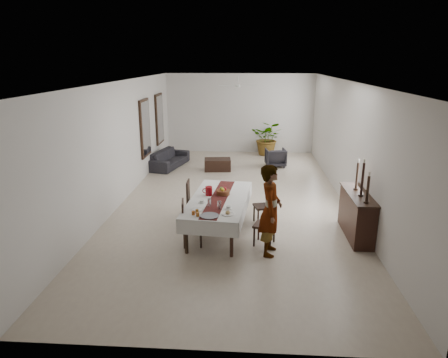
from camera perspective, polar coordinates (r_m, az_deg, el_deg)
floor at (r=11.08m, az=1.32°, el=-2.97°), size 6.00×12.00×0.00m
ceiling at (r=10.44m, az=1.44°, el=13.80°), size 6.00×12.00×0.02m
wall_back at (r=16.56m, az=2.27°, el=9.32°), size 6.00×0.02×3.20m
wall_front at (r=4.92m, az=-1.63°, el=-8.93°), size 6.00×0.02×3.20m
wall_left at (r=11.17m, az=-14.25°, el=5.21°), size 0.02×12.00×3.20m
wall_right at (r=10.94m, az=17.33°, el=4.73°), size 0.02×12.00×3.20m
dining_table_top at (r=8.85m, az=-0.73°, el=-2.97°), size 1.26×2.56×0.05m
table_leg_fl at (r=8.02m, az=-5.41°, el=-8.19°), size 0.08×0.08×0.72m
table_leg_fr at (r=7.86m, az=1.09°, el=-8.67°), size 0.08×0.08×0.72m
table_leg_bl at (r=10.15m, az=-2.12°, el=-2.68°), size 0.08×0.08×0.72m
table_leg_br at (r=10.02m, az=2.99°, el=-2.95°), size 0.08×0.08×0.72m
tablecloth_top at (r=8.84m, az=-0.73°, el=-2.78°), size 1.46×2.77×0.01m
tablecloth_drape_left at (r=9.01m, az=-4.52°, el=-3.47°), size 0.26×2.65×0.31m
tablecloth_drape_right at (r=8.82m, az=3.15°, el=-3.90°), size 0.26×2.65×0.31m
tablecloth_drape_near at (r=7.69m, az=-2.44°, el=-7.10°), size 1.21×0.12×0.31m
tablecloth_drape_far at (r=10.13m, az=0.55°, el=-1.11°), size 1.21×0.12×0.31m
table_runner at (r=8.84m, az=-0.73°, el=-2.73°), size 0.60×2.60×0.00m
red_pitcher at (r=9.00m, az=-2.19°, el=-1.71°), size 0.17×0.17×0.21m
pitcher_handle at (r=9.01m, az=-2.74°, el=-1.68°), size 0.13×0.03×0.12m
wine_glass_near at (r=8.17m, az=-0.69°, el=-3.76°), size 0.07×0.07×0.18m
wine_glass_mid at (r=8.30m, az=-2.11°, el=-3.42°), size 0.07×0.07×0.18m
teacup_right at (r=8.21m, az=0.66°, el=-4.08°), size 0.09×0.09×0.06m
saucer_right at (r=8.22m, az=0.66°, el=-4.24°), size 0.15×0.15×0.01m
teacup_left at (r=8.55m, az=-3.20°, el=-3.23°), size 0.09×0.09×0.06m
saucer_left at (r=8.56m, az=-3.20°, el=-3.39°), size 0.15×0.15×0.01m
plate_near_right at (r=7.93m, az=0.55°, el=-5.03°), size 0.25×0.25×0.02m
bread_near_right at (r=7.92m, az=0.55°, el=-4.84°), size 0.09×0.09×0.09m
plate_near_left at (r=8.18m, az=-3.81°, el=-4.36°), size 0.25×0.25×0.02m
plate_far_left at (r=9.42m, az=-2.12°, el=-1.46°), size 0.25×0.25×0.02m
serving_tray at (r=7.84m, az=-2.10°, el=-5.28°), size 0.37×0.37×0.02m
jam_jar_a at (r=7.85m, az=-3.78°, el=-5.06°), size 0.07×0.07×0.08m
jam_jar_b at (r=7.92m, az=-4.41°, el=-4.85°), size 0.07×0.07×0.08m
jam_jar_c at (r=8.01m, az=-3.88°, el=-4.61°), size 0.07×0.07×0.08m
fruit_basket at (r=9.05m, az=-0.13°, el=-1.92°), size 0.31×0.31×0.10m
fruit_red at (r=9.05m, az=0.08°, el=-1.42°), size 0.09×0.09×0.09m
fruit_green at (r=9.07m, az=-0.36°, el=-1.38°), size 0.08×0.08×0.08m
fruit_yellow at (r=8.98m, az=-0.19°, el=-1.55°), size 0.09×0.09×0.09m
chair_right_near_seat at (r=8.37m, az=5.81°, el=-6.55°), size 0.52×0.52×0.05m
chair_right_near_leg_fl at (r=8.28m, az=6.62°, el=-8.60°), size 0.05×0.05×0.41m
chair_right_near_leg_fr at (r=8.58m, az=7.17°, el=-7.68°), size 0.05×0.05×0.41m
chair_right_near_leg_bl at (r=8.36m, az=4.33°, el=-8.28°), size 0.05×0.05×0.41m
chair_right_near_leg_br at (r=8.66m, az=4.96°, el=-7.38°), size 0.05×0.05×0.41m
chair_right_near_back at (r=8.23m, az=7.15°, el=-4.90°), size 0.15×0.41×0.53m
chair_right_far_seat at (r=9.42m, az=5.61°, el=-3.91°), size 0.50×0.50×0.05m
chair_right_far_leg_fl at (r=9.40m, az=6.85°, el=-5.46°), size 0.05×0.05×0.40m
chair_right_far_leg_fr at (r=9.69m, az=6.22°, el=-4.74°), size 0.05×0.05×0.40m
chair_right_far_leg_bl at (r=9.30m, az=4.90°, el=-5.64°), size 0.05×0.05×0.40m
chair_right_far_leg_br at (r=9.60m, az=4.32°, el=-4.91°), size 0.05×0.05×0.40m
chair_right_far_back at (r=9.38m, az=6.73°, el=-2.24°), size 0.15×0.40×0.52m
chair_left_near_seat at (r=8.34m, az=-4.54°, el=-6.64°), size 0.47×0.47×0.05m
chair_left_near_leg_fl at (r=8.59m, az=-5.64°, el=-7.61°), size 0.05×0.05×0.41m
chair_left_near_leg_fr at (r=8.28m, az=-5.68°, el=-8.57°), size 0.05×0.05×0.41m
chair_left_near_leg_bl at (r=8.59m, az=-3.37°, el=-7.56°), size 0.05×0.05×0.41m
chair_left_near_leg_br at (r=8.28m, az=-3.32°, el=-8.52°), size 0.05×0.05×0.41m
chair_left_near_back at (r=8.24m, az=-5.89°, el=-4.87°), size 0.10×0.41×0.52m
chair_left_far_seat at (r=9.58m, az=-3.99°, el=-3.44°), size 0.43×0.43×0.05m
chair_left_far_leg_fl at (r=9.84m, az=-4.85°, el=-4.34°), size 0.04×0.04×0.41m
chair_left_far_leg_fr at (r=9.52m, az=-5.10°, el=-5.08°), size 0.04×0.04×0.41m
chair_left_far_leg_bl at (r=9.80m, az=-2.86°, el=-4.38°), size 0.04×0.04×0.41m
chair_left_far_leg_br at (r=9.49m, az=-3.04°, el=-5.12°), size 0.04×0.04×0.41m
chair_left_far_back at (r=9.51m, az=-5.16°, el=-1.81°), size 0.05×0.42×0.53m
woman at (r=7.83m, az=6.66°, el=-4.46°), size 0.51×0.71×1.83m
sideboard_body at (r=9.17m, az=18.41°, el=-4.97°), size 0.42×1.58×0.95m
sideboard_top at (r=9.01m, az=18.69°, el=-2.07°), size 0.46×1.64×0.03m
candlestick_near_base at (r=8.47m, az=19.67°, el=-3.12°), size 0.11×0.11×0.03m
candlestick_near_shaft at (r=8.39m, az=19.86°, el=-1.33°), size 0.05×0.05×0.53m
candlestick_near_candle at (r=8.30m, az=20.06°, el=0.68°), size 0.04×0.04×0.08m
candlestick_mid_base at (r=8.86m, az=18.96°, el=-2.21°), size 0.11×0.11×0.03m
candlestick_mid_shaft at (r=8.75m, az=19.18°, el=0.02°), size 0.05×0.05×0.69m
candlestick_mid_candle at (r=8.66m, az=19.42°, el=2.46°), size 0.04×0.04×0.08m
candlestick_far_base at (r=9.24m, az=18.31°, el=-1.36°), size 0.11×0.11×0.03m
candlestick_far_shaft at (r=9.16m, az=18.48°, el=0.46°), size 0.05×0.05×0.58m
candlestick_far_candle at (r=9.08m, az=18.68°, el=2.47°), size 0.04×0.04×0.08m
sofa at (r=14.55m, az=-7.85°, el=2.91°), size 1.24×2.15×0.59m
armchair at (r=14.57m, az=7.38°, el=3.06°), size 0.78×0.80×0.65m
coffee_table at (r=13.97m, az=-0.92°, el=2.08°), size 0.96×0.69×0.40m
potted_plant at (r=16.24m, az=6.30°, el=5.84°), size 1.50×1.39×1.38m
mirror_frame_near at (r=13.24m, az=-11.22°, el=7.14°), size 0.06×1.05×1.85m
mirror_glass_near at (r=13.23m, az=-11.07°, el=7.14°), size 0.01×0.90×1.70m
mirror_frame_far at (r=15.25m, az=-9.22°, el=8.48°), size 0.06×1.05×1.85m
mirror_glass_far at (r=15.25m, az=-9.09°, el=8.48°), size 0.01×0.90×1.70m
fan_rod at (r=13.44m, az=1.98°, el=14.02°), size 0.04×0.04×0.20m
fan_hub at (r=13.45m, az=1.97°, el=13.17°), size 0.16×0.16×0.08m
fan_blade_n at (r=13.80m, az=2.02°, el=13.26°), size 0.10×0.55×0.01m
fan_blade_s at (r=13.10m, az=1.92°, el=13.08°), size 0.10×0.55×0.01m
fan_blade_e at (r=13.44m, az=3.50°, el=13.15°), size 0.55×0.10×0.01m
fan_blade_w at (r=13.47m, az=0.44°, el=13.18°), size 0.55×0.10×0.01m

